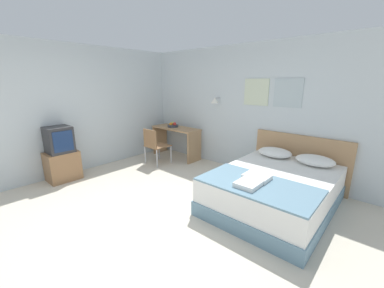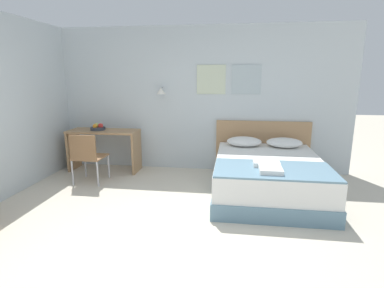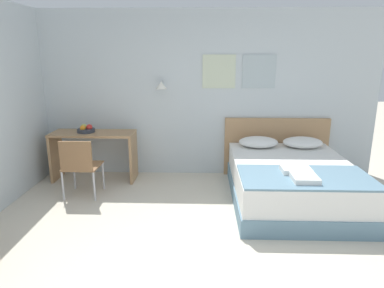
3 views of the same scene
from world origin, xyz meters
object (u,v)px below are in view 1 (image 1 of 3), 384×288
object	(u,v)px
folded_towel_mid_bed	(248,184)
desk_chair	(154,144)
bed	(274,190)
pillow_left	(275,152)
pillow_right	(315,160)
tv_stand	(63,166)
fruit_bowl	(173,125)
throw_blanket	(257,185)
folded_towel_near_foot	(257,177)
desk	(176,136)
television	(59,140)
headboard	(299,161)

from	to	relation	value
folded_towel_mid_bed	desk_chair	size ratio (longest dim) A/B	0.36
bed	pillow_left	xyz separation A→B (m)	(-0.34, 0.77, 0.36)
pillow_right	tv_stand	world-z (taller)	pillow_right
pillow_left	fruit_bowl	xyz separation A→B (m)	(-2.70, -0.00, 0.18)
throw_blanket	folded_towel_near_foot	size ratio (longest dim) A/B	4.40
pillow_left	folded_towel_near_foot	size ratio (longest dim) A/B	1.74
pillow_left	desk_chair	bearing A→B (deg)	-163.78
bed	folded_towel_mid_bed	distance (m)	0.83
throw_blanket	tv_stand	size ratio (longest dim) A/B	2.67
desk	tv_stand	xyz separation A→B (m)	(-0.62, -2.54, -0.26)
pillow_left	folded_towel_mid_bed	bearing A→B (deg)	-79.39
pillow_left	tv_stand	size ratio (longest dim) A/B	1.06
folded_towel_near_foot	television	distance (m)	3.72
desk	folded_towel_mid_bed	bearing A→B (deg)	-27.83
pillow_right	fruit_bowl	size ratio (longest dim) A/B	2.22
television	desk_chair	bearing A→B (deg)	70.19
bed	tv_stand	xyz separation A→B (m)	(-3.56, -1.77, 0.01)
throw_blanket	desk	size ratio (longest dim) A/B	1.18
tv_stand	television	distance (m)	0.54
headboard	pillow_left	distance (m)	0.49
tv_stand	television	world-z (taller)	television
bed	tv_stand	world-z (taller)	tv_stand
folded_towel_near_foot	television	xyz separation A→B (m)	(-3.48, -1.31, 0.21)
headboard	pillow_right	world-z (taller)	headboard
bed	folded_towel_mid_bed	bearing A→B (deg)	-94.28
folded_towel_mid_bed	headboard	bearing A→B (deg)	88.23
desk	television	xyz separation A→B (m)	(-0.62, -2.54, 0.28)
folded_towel_near_foot	folded_towel_mid_bed	distance (m)	0.29
tv_stand	desk	bearing A→B (deg)	76.32
pillow_right	headboard	bearing A→B (deg)	138.16
desk_chair	tv_stand	size ratio (longest dim) A/B	1.48
desk	tv_stand	world-z (taller)	desk
pillow_right	tv_stand	distance (m)	4.67
pillow_left	throw_blanket	size ratio (longest dim) A/B	0.40
television	tv_stand	bearing A→B (deg)	-180.00
bed	throw_blanket	size ratio (longest dim) A/B	1.37
folded_towel_near_foot	television	bearing A→B (deg)	-159.32
pillow_left	folded_towel_near_foot	bearing A→B (deg)	-78.01
desk	pillow_right	bearing A→B (deg)	0.07
throw_blanket	folded_towel_mid_bed	world-z (taller)	folded_towel_mid_bed
headboard	throw_blanket	bearing A→B (deg)	-90.00
desk_chair	folded_towel_near_foot	bearing A→B (deg)	-9.77
headboard	fruit_bowl	size ratio (longest dim) A/B	6.23
pillow_left	folded_towel_mid_bed	xyz separation A→B (m)	(0.29, -1.53, -0.03)
desk	television	bearing A→B (deg)	-103.61
pillow_left	desk	xyz separation A→B (m)	(-2.60, -0.00, -0.09)
pillow_left	pillow_right	world-z (taller)	same
fruit_bowl	television	size ratio (longest dim) A/B	0.54
pillow_left	folded_towel_near_foot	world-z (taller)	pillow_left
bed	fruit_bowl	distance (m)	3.19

